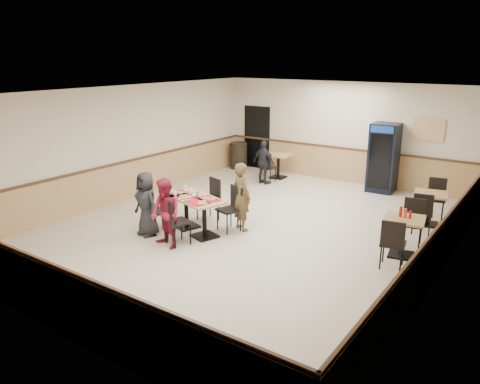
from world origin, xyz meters
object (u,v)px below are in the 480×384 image
Objects in this scene: main_table at (195,209)px; side_table_near at (403,231)px; trash_bin at (239,156)px; side_table_far at (430,204)px; back_table at (278,162)px; diner_woman_right at (166,214)px; diner_woman_left at (146,204)px; lone_diner at (264,162)px; diner_man_opposite at (242,197)px; pepsi_cooler at (383,158)px.

main_table is 1.98× the size of side_table_near.
trash_bin is (-6.74, 4.16, -0.07)m from side_table_near.
side_table_far is 1.09× the size of back_table.
diner_woman_right reaches higher than back_table.
main_table is 2.18× the size of back_table.
diner_woman_left reaches higher than lone_diner.
diner_woman_left reaches higher than back_table.
diner_man_opposite is at bearing 82.53° from diner_woman_right.
main_table is at bearing 108.28° from diner_woman_right.
diner_woman_left is 1.67× the size of side_table_near.
pepsi_cooler reaches higher than diner_woman_left.
diner_woman_right is 0.93× the size of diner_man_opposite.
lone_diner is 0.68× the size of pepsi_cooler.
diner_man_opposite reaches higher than diner_woman_right.
main_table is 1.05m from diner_man_opposite.
diner_man_opposite is at bearing -141.31° from side_table_far.
back_table is at bearing 160.88° from side_table_far.
diner_woman_right is 1.07× the size of lone_diner.
side_table_far is at bearing -19.12° from back_table.
pepsi_cooler is at bearing 0.50° from trash_bin.
pepsi_cooler is (-1.80, 2.11, 0.47)m from side_table_far.
side_table_near is at bearing -89.57° from side_table_far.
pepsi_cooler is at bearing -149.02° from lone_diner.
back_table is at bearing -11.24° from trash_bin.
trash_bin is (-1.76, 0.35, -0.06)m from back_table.
diner_woman_left reaches higher than trash_bin.
side_table_near is 6.27m from back_table.
diner_woman_right is 6.84m from pepsi_cooler.
side_table_near is (4.83, 2.01, -0.18)m from diner_woman_left.
side_table_near is (4.98, -2.95, -0.15)m from lone_diner.
main_table is at bearing -114.78° from pepsi_cooler.
diner_woman_left reaches higher than side_table_near.
side_table_near is at bearing -31.65° from trash_bin.
diner_woman_left is at bearing -157.44° from side_table_near.
lone_diner reaches higher than side_table_near.
diner_man_opposite is 3.41m from side_table_near.
side_table_near is at bearing -146.57° from diner_man_opposite.
diner_woman_right is 6.16m from back_table.
back_table is 0.85× the size of trash_bin.
diner_man_opposite is at bearing 57.60° from diner_woman_left.
side_table_far is 7.04m from trash_bin.
diner_man_opposite reaches higher than lone_diner.
trash_bin is (-1.91, 6.16, -0.25)m from diner_woman_left.
lone_diner is 5.79m from side_table_near.
diner_woman_left reaches higher than side_table_far.
lone_diner is at bearing 170.15° from side_table_far.
diner_woman_right is 1.87× the size of back_table.
main_table is at bearing -162.40° from side_table_near.
side_table_near reaches higher than side_table_far.
diner_man_opposite is 4.69m from back_table.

